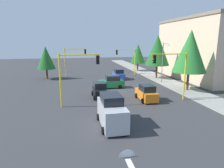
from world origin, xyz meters
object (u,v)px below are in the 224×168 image
(street_lamp_curbside, at_px, (164,58))
(car_blue, at_px, (119,74))
(traffic_signal_far_left, at_px, (127,56))
(car_black, at_px, (100,91))
(tree_roadside_near, at_px, (190,51))
(tree_opposite_side, at_px, (46,58))
(traffic_signal_far_right, at_px, (74,57))
(traffic_signal_near_left, at_px, (172,67))
(car_green, at_px, (112,82))
(tree_roadside_mid, at_px, (158,50))
(traffic_signal_near_right, at_px, (76,70))
(car_orange, at_px, (146,93))
(tree_roadside_far, at_px, (138,54))
(delivery_van_silver, at_px, (112,111))

(street_lamp_curbside, bearing_deg, car_blue, -129.38)
(traffic_signal_far_left, xyz_separation_m, car_black, (16.88, -8.40, -3.07))
(tree_roadside_near, distance_m, car_blue, 14.42)
(tree_opposite_side, bearing_deg, traffic_signal_far_right, 110.74)
(traffic_signal_near_left, bearing_deg, traffic_signal_far_left, -179.87)
(traffic_signal_far_right, xyz_separation_m, car_green, (12.00, 5.56, -3.20))
(street_lamp_curbside, height_order, tree_roadside_near, tree_roadside_near)
(traffic_signal_far_right, relative_size, tree_roadside_mid, 0.69)
(tree_roadside_mid, bearing_deg, tree_roadside_near, 2.86)
(traffic_signal_near_right, height_order, street_lamp_curbside, street_lamp_curbside)
(tree_roadside_near, height_order, car_orange, tree_roadside_near)
(street_lamp_curbside, xyz_separation_m, car_green, (1.61, -9.36, -3.45))
(tree_roadside_mid, distance_m, car_orange, 15.87)
(traffic_signal_far_right, relative_size, traffic_signal_far_left, 1.04)
(street_lamp_curbside, height_order, tree_opposite_side, street_lamp_curbside)
(traffic_signal_far_right, bearing_deg, traffic_signal_near_right, -0.06)
(traffic_signal_far_left, height_order, car_blue, traffic_signal_far_left)
(traffic_signal_near_left, xyz_separation_m, tree_roadside_far, (-24.00, 3.77, 0.10))
(traffic_signal_far_right, distance_m, tree_roadside_far, 15.73)
(tree_roadside_far, bearing_deg, traffic_signal_far_left, -43.65)
(tree_opposite_side, distance_m, delivery_van_silver, 25.44)
(tree_roadside_mid, height_order, delivery_van_silver, tree_roadside_mid)
(street_lamp_curbside, xyz_separation_m, tree_roadside_mid, (-4.39, 0.80, 1.19))
(traffic_signal_near_right, xyz_separation_m, traffic_signal_far_left, (-20.00, 11.42, -0.24))
(car_blue, bearing_deg, tree_roadside_near, 35.60)
(tree_roadside_near, bearing_deg, traffic_signal_near_left, -50.01)
(traffic_signal_near_right, height_order, tree_roadside_mid, tree_roadside_mid)
(traffic_signal_near_left, distance_m, car_blue, 15.69)
(traffic_signal_far_right, height_order, tree_roadside_near, tree_roadside_near)
(tree_roadside_mid, xyz_separation_m, car_black, (10.88, -12.72, -4.64))
(traffic_signal_far_left, distance_m, car_black, 19.11)
(car_green, bearing_deg, tree_roadside_mid, 120.56)
(traffic_signal_near_left, height_order, tree_roadside_near, tree_roadside_near)
(traffic_signal_near_right, height_order, traffic_signal_near_left, traffic_signal_near_right)
(car_orange, height_order, car_green, same)
(tree_roadside_far, height_order, tree_roadside_near, tree_roadside_near)
(traffic_signal_far_right, bearing_deg, car_orange, 23.72)
(traffic_signal_near_right, distance_m, traffic_signal_far_left, 23.03)
(tree_roadside_mid, bearing_deg, traffic_signal_near_left, -16.96)
(traffic_signal_near_left, distance_m, street_lamp_curbside, 10.22)
(tree_roadside_mid, height_order, car_orange, tree_roadside_mid)
(delivery_van_silver, bearing_deg, tree_roadside_far, 157.41)
(tree_roadside_mid, relative_size, car_black, 2.30)
(car_black, bearing_deg, traffic_signal_far_left, 153.54)
(tree_roadside_near, height_order, delivery_van_silver, tree_roadside_near)
(street_lamp_curbside, distance_m, car_orange, 11.55)
(tree_roadside_far, bearing_deg, tree_opposite_side, -73.69)
(street_lamp_curbside, bearing_deg, traffic_signal_near_left, -19.85)
(car_orange, bearing_deg, traffic_signal_near_left, 77.74)
(street_lamp_curbside, distance_m, tree_roadside_far, 14.39)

